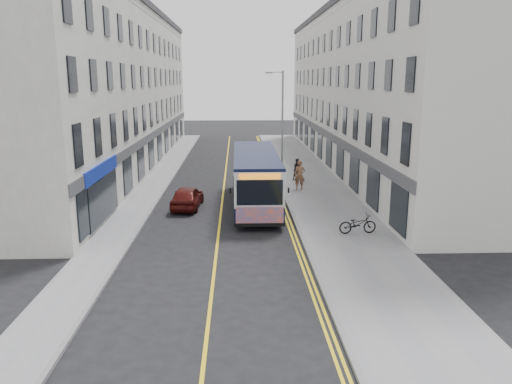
{
  "coord_description": "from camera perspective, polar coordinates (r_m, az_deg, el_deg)",
  "views": [
    {
      "loc": [
        0.94,
        -22.25,
        7.42
      ],
      "look_at": [
        1.93,
        3.34,
        1.6
      ],
      "focal_mm": 35.0,
      "sensor_mm": 36.0,
      "label": 1
    }
  ],
  "objects": [
    {
      "name": "pavement_east",
      "position": [
        35.43,
        6.46,
        0.73
      ],
      "size": [
        4.5,
        64.0,
        0.12
      ],
      "primitive_type": "cube",
      "color": "gray",
      "rests_on": "ground"
    },
    {
      "name": "car_white",
      "position": [
        44.49,
        -0.95,
        4.04
      ],
      "size": [
        1.89,
        4.06,
        1.29
      ],
      "primitive_type": "imported",
      "rotation": [
        0.0,
        0.0,
        0.14
      ],
      "color": "silver",
      "rests_on": "ground"
    },
    {
      "name": "ground",
      "position": [
        23.47,
        -4.41,
        -5.67
      ],
      "size": [
        140.0,
        140.0,
        0.0
      ],
      "primitive_type": "plane",
      "color": "black",
      "rests_on": "ground"
    },
    {
      "name": "kerb_east",
      "position": [
        35.16,
        2.83,
        0.71
      ],
      "size": [
        0.18,
        64.0,
        0.13
      ],
      "primitive_type": "cube",
      "color": "slate",
      "rests_on": "ground"
    },
    {
      "name": "car_maroon",
      "position": [
        29.53,
        -7.86,
        -0.55
      ],
      "size": [
        1.86,
        3.99,
        1.32
      ],
      "primitive_type": "imported",
      "rotation": [
        0.0,
        0.0,
        3.06
      ],
      "color": "#4D0F0C",
      "rests_on": "ground"
    },
    {
      "name": "terrace_west",
      "position": [
        44.39,
        -15.45,
        11.17
      ],
      "size": [
        6.0,
        46.0,
        13.0
      ],
      "primitive_type": "cube",
      "color": "silver",
      "rests_on": "ground"
    },
    {
      "name": "streetlamp",
      "position": [
        36.52,
        2.9,
        8.02
      ],
      "size": [
        1.32,
        0.18,
        8.0
      ],
      "color": "#94979D",
      "rests_on": "ground"
    },
    {
      "name": "pedestrian_far",
      "position": [
        36.91,
        4.79,
        2.61
      ],
      "size": [
        0.91,
        0.8,
        1.59
      ],
      "primitive_type": "imported",
      "rotation": [
        0.0,
        0.0,
        0.3
      ],
      "color": "black",
      "rests_on": "pavement_east"
    },
    {
      "name": "road_dbl_yellow_outer",
      "position": [
        35.16,
        2.42,
        0.61
      ],
      "size": [
        0.1,
        64.0,
        0.01
      ],
      "primitive_type": "cube",
      "color": "yellow",
      "rests_on": "ground"
    },
    {
      "name": "pavement_west",
      "position": [
        35.53,
        -11.79,
        0.57
      ],
      "size": [
        2.0,
        64.0,
        0.12
      ],
      "primitive_type": "cube",
      "color": "gray",
      "rests_on": "ground"
    },
    {
      "name": "city_bus",
      "position": [
        29.58,
        -0.06,
        1.75
      ],
      "size": [
        2.57,
        11.02,
        3.2
      ],
      "color": "black",
      "rests_on": "ground"
    },
    {
      "name": "bicycle",
      "position": [
        24.56,
        11.54,
        -3.59
      ],
      "size": [
        1.87,
        0.78,
        0.96
      ],
      "primitive_type": "imported",
      "rotation": [
        0.0,
        0.0,
        1.65
      ],
      "color": "black",
      "rests_on": "pavement_east"
    },
    {
      "name": "kerb_west",
      "position": [
        35.38,
        -10.19,
        0.6
      ],
      "size": [
        0.18,
        64.0,
        0.13
      ],
      "primitive_type": "cube",
      "color": "slate",
      "rests_on": "ground"
    },
    {
      "name": "road_dbl_yellow_inner",
      "position": [
        35.14,
        2.1,
        0.61
      ],
      "size": [
        0.1,
        64.0,
        0.01
      ],
      "primitive_type": "cube",
      "color": "yellow",
      "rests_on": "ground"
    },
    {
      "name": "terrace_east",
      "position": [
        44.53,
        11.74,
        11.36
      ],
      "size": [
        6.0,
        46.0,
        13.0
      ],
      "primitive_type": "cube",
      "color": "silver",
      "rests_on": "ground"
    },
    {
      "name": "road_centre_line",
      "position": [
        35.06,
        -3.7,
        0.56
      ],
      "size": [
        0.12,
        64.0,
        0.01
      ],
      "primitive_type": "cube",
      "color": "yellow",
      "rests_on": "ground"
    },
    {
      "name": "pedestrian_near",
      "position": [
        33.59,
        5.02,
        1.94
      ],
      "size": [
        0.82,
        0.63,
        1.99
      ],
      "primitive_type": "imported",
      "rotation": [
        0.0,
        0.0,
        -0.24
      ],
      "color": "#8C5D3F",
      "rests_on": "pavement_east"
    }
  ]
}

